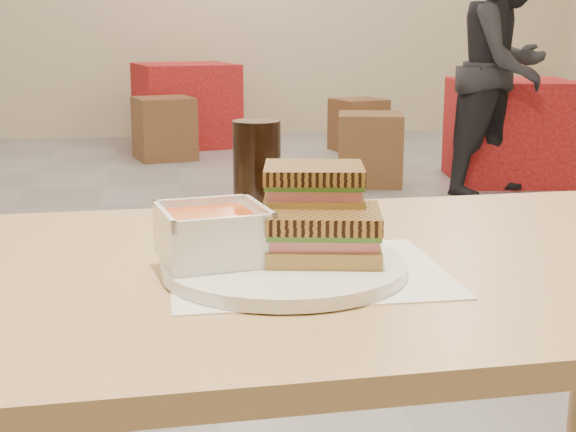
{
  "coord_description": "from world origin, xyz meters",
  "views": [
    {
      "loc": [
        -0.14,
        -2.93,
        1.04
      ],
      "look_at": [
        0.01,
        -2.0,
        0.82
      ],
      "focal_mm": 50.83,
      "sensor_mm": 36.0,
      "label": 1
    }
  ],
  "objects": [
    {
      "name": "soup_bowl",
      "position": [
        -0.08,
        -1.99,
        0.8
      ],
      "size": [
        0.14,
        0.14,
        0.07
      ],
      "color": "white",
      "rests_on": "plate"
    },
    {
      "name": "bg_chair_2r",
      "position": [
        1.54,
        3.78,
        0.22
      ],
      "size": [
        0.48,
        0.48,
        0.44
      ],
      "color": "brown",
      "rests_on": "ground"
    },
    {
      "name": "bg_chair_1l",
      "position": [
        1.26,
        2.31,
        0.24
      ],
      "size": [
        0.51,
        0.51,
        0.47
      ],
      "color": "brown",
      "rests_on": "ground"
    },
    {
      "name": "panini_lower",
      "position": [
        0.05,
        -2.0,
        0.8
      ],
      "size": [
        0.15,
        0.14,
        0.06
      ],
      "color": "#B48C42",
      "rests_on": "plate"
    },
    {
      "name": "plate",
      "position": [
        0.0,
        -2.01,
        0.76
      ],
      "size": [
        0.29,
        0.29,
        0.02
      ],
      "color": "white",
      "rests_on": "tray_liner"
    },
    {
      "name": "panini_upper",
      "position": [
        0.05,
        -1.95,
        0.84
      ],
      "size": [
        0.14,
        0.12,
        0.06
      ],
      "color": "#B48C42",
      "rests_on": "panini_lower"
    },
    {
      "name": "patron_b",
      "position": [
        1.98,
        1.85,
        0.79
      ],
      "size": [
        0.98,
        0.93,
        1.59
      ],
      "color": "black",
      "rests_on": "ground"
    },
    {
      "name": "bg_table_1",
      "position": [
        2.24,
        2.3,
        0.34
      ],
      "size": [
        0.88,
        0.88,
        0.68
      ],
      "color": "#B02428",
      "rests_on": "ground"
    },
    {
      "name": "bg_chair_2l",
      "position": [
        -0.09,
        3.6,
        0.24
      ],
      "size": [
        0.53,
        0.53,
        0.49
      ],
      "color": "brown",
      "rests_on": "ground"
    },
    {
      "name": "cola_glass",
      "position": [
        0.01,
        -1.73,
        0.83
      ],
      "size": [
        0.07,
        0.07,
        0.15
      ],
      "color": "black",
      "rests_on": "main_table"
    },
    {
      "name": "tray_liner",
      "position": [
        0.03,
        -2.01,
        0.75
      ],
      "size": [
        0.33,
        0.26,
        0.0
      ],
      "color": "white",
      "rests_on": "main_table"
    },
    {
      "name": "bg_table_2",
      "position": [
        0.11,
        4.35,
        0.36
      ],
      "size": [
        0.96,
        0.96,
        0.72
      ],
      "color": "#B02428",
      "rests_on": "ground"
    },
    {
      "name": "main_table",
      "position": [
        0.09,
        -1.96,
        0.64
      ],
      "size": [
        1.22,
        0.74,
        0.75
      ],
      "color": "tan",
      "rests_on": "ground"
    }
  ]
}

